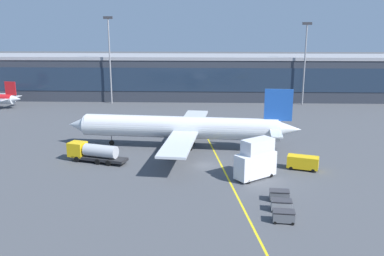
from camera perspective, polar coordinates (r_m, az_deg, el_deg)
The scene contains 12 objects.
ground_plane at distance 70.22m, azimuth 1.80°, elevation -5.24°, with size 700.00×700.00×0.00m, color #47494F.
apron_lead_in_line at distance 72.14m, azimuth 3.87°, elevation -4.73°, with size 0.30×80.00×0.01m, color yellow.
terminal_building at distance 138.23m, azimuth -1.19°, elevation 7.21°, with size 201.35×20.71×14.16m.
main_airliner at distance 79.25m, azimuth -1.57°, elevation 0.11°, with size 45.87×36.50×11.96m.
fuel_tanker at distance 73.61m, azimuth -13.61°, elevation -3.30°, with size 11.06×5.47×3.25m.
crew_van at distance 70.21m, azimuth 15.32°, elevation -4.61°, with size 5.40×3.55×2.30m.
catering_lift at distance 64.18m, azimuth 8.95°, elevation -4.37°, with size 6.93×6.09×6.30m.
baggage_cart_0 at distance 51.59m, azimuth 12.68°, elevation -11.92°, with size 2.78×1.83×1.48m.
baggage_cart_1 at distance 54.49m, azimuth 12.38°, elevation -10.47°, with size 2.78×1.83×1.48m.
baggage_cart_2 at distance 57.41m, azimuth 12.11°, elevation -9.16°, with size 2.78×1.83×1.48m.
apron_light_mast_0 at distance 128.89m, azimuth -11.44°, elevation 10.10°, with size 2.80×0.50×26.36m.
apron_light_mast_1 at distance 128.81m, azimuth 15.52°, elevation 9.47°, with size 2.80×0.50×24.64m.
Camera 1 is at (0.30, -66.40, 22.84)m, focal length 38.16 mm.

